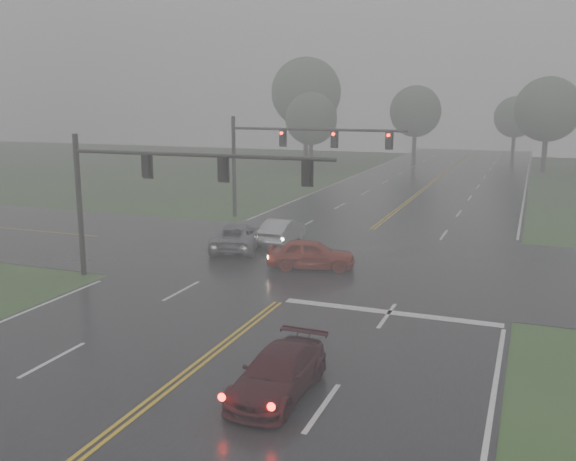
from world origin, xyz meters
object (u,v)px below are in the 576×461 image
at_px(sedan_silver, 282,243).
at_px(sedan_maroon, 278,395).
at_px(car_grey, 238,250).
at_px(signal_gantry_near, 150,180).
at_px(sedan_red, 311,269).
at_px(signal_gantry_far, 284,148).

bearing_deg(sedan_silver, sedan_maroon, 109.74).
bearing_deg(car_grey, sedan_maroon, 104.09).
distance_m(sedan_silver, signal_gantry_near, 10.97).
distance_m(sedan_maroon, sedan_red, 13.70).
height_order(car_grey, signal_gantry_near, signal_gantry_near).
bearing_deg(sedan_silver, car_grey, 52.58).
bearing_deg(car_grey, signal_gantry_far, -99.71).
height_order(sedan_silver, signal_gantry_near, signal_gantry_near).
distance_m(sedan_maroon, car_grey, 17.94).
bearing_deg(signal_gantry_far, sedan_red, -62.79).
xyz_separation_m(car_grey, signal_gantry_far, (-0.84, 9.15, 4.92)).
bearing_deg(sedan_silver, sedan_red, 124.01).
distance_m(car_grey, signal_gantry_far, 10.43).
distance_m(signal_gantry_near, signal_gantry_far, 16.44).
bearing_deg(sedan_red, signal_gantry_far, 12.16).
bearing_deg(car_grey, signal_gantry_near, 69.47).
relative_size(car_grey, signal_gantry_near, 0.41).
distance_m(sedan_silver, signal_gantry_far, 8.78).
xyz_separation_m(sedan_red, car_grey, (-5.13, 2.46, 0.00)).
relative_size(car_grey, signal_gantry_far, 0.42).
distance_m(sedan_maroon, signal_gantry_near, 13.45).
bearing_deg(signal_gantry_far, sedan_maroon, -68.97).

